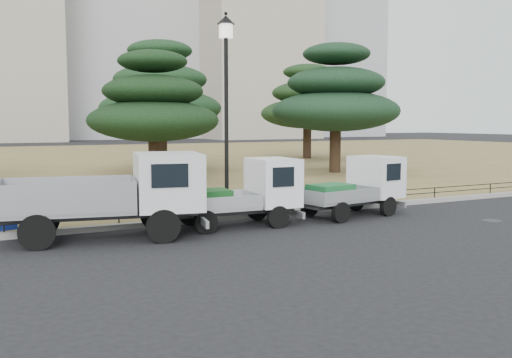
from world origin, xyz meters
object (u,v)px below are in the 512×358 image
truck_large (116,192)px  street_lamp (226,81)px  truck_kei_rear (357,187)px  truck_kei_front (245,193)px

truck_large → street_lamp: (3.81, 1.50, 3.05)m
truck_kei_rear → street_lamp: bearing=151.7°
truck_large → street_lamp: street_lamp is taller
truck_kei_front → truck_kei_rear: truck_kei_front is taller
truck_large → truck_kei_rear: 7.81m
truck_kei_front → truck_kei_rear: (4.05, 0.03, -0.03)m
truck_large → truck_kei_rear: (7.80, 0.13, -0.28)m
street_lamp → truck_large: bearing=-158.5°
truck_kei_front → street_lamp: 3.59m
truck_large → street_lamp: bearing=32.5°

